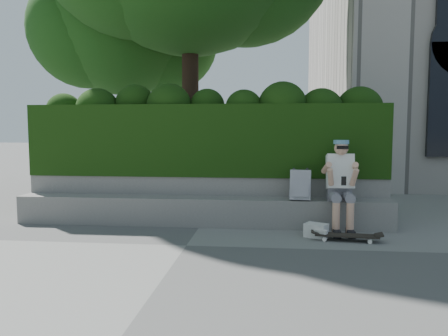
# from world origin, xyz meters

# --- Properties ---
(ground) EXTENTS (80.00, 80.00, 0.00)m
(ground) POSITION_xyz_m (0.00, 0.00, 0.00)
(ground) COLOR slate
(ground) RESTS_ON ground
(bench_ledge) EXTENTS (6.00, 0.45, 0.45)m
(bench_ledge) POSITION_xyz_m (0.00, 1.25, 0.23)
(bench_ledge) COLOR gray
(bench_ledge) RESTS_ON ground
(planter_wall) EXTENTS (6.00, 0.50, 0.75)m
(planter_wall) POSITION_xyz_m (0.00, 1.73, 0.38)
(planter_wall) COLOR gray
(planter_wall) RESTS_ON ground
(hedge) EXTENTS (6.00, 1.00, 1.20)m
(hedge) POSITION_xyz_m (0.00, 1.95, 1.35)
(hedge) COLOR black
(hedge) RESTS_ON planter_wall
(tree_right) EXTENTS (4.25, 4.25, 6.72)m
(tree_right) POSITION_xyz_m (-2.93, 6.46, 4.59)
(tree_right) COLOR black
(tree_right) RESTS_ON ground
(person) EXTENTS (0.40, 0.76, 1.38)m
(person) POSITION_xyz_m (2.16, 1.07, 0.75)
(person) COLOR slate
(person) RESTS_ON ground
(skateboard) EXTENTS (0.88, 0.31, 0.09)m
(skateboard) POSITION_xyz_m (2.16, 0.47, 0.07)
(skateboard) COLOR black
(skateboard) RESTS_ON ground
(backpack_plaid) EXTENTS (0.33, 0.21, 0.46)m
(backpack_plaid) POSITION_xyz_m (1.57, 1.15, 0.68)
(backpack_plaid) COLOR #B8B7BC
(backpack_plaid) RESTS_ON bench_ledge
(backpack_ground) EXTENTS (0.37, 0.33, 0.20)m
(backpack_ground) POSITION_xyz_m (1.76, 0.64, 0.10)
(backpack_ground) COLOR silver
(backpack_ground) RESTS_ON ground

